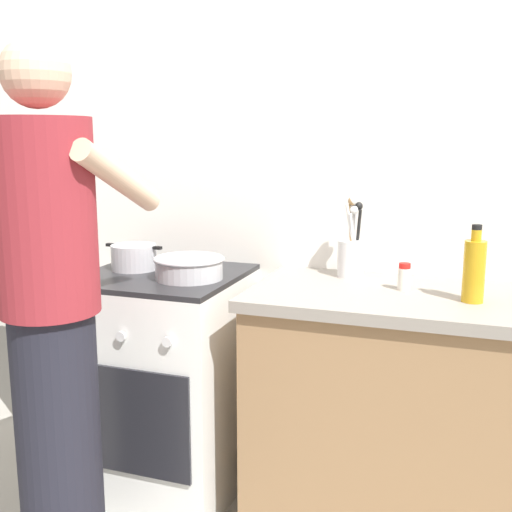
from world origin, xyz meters
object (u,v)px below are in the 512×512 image
object	(u,v)px
pot	(134,257)
utensil_crock	(351,252)
stove_range	(165,382)
oil_bottle	(474,270)
person	(53,324)
spice_bottle	(404,277)
mixing_bowl	(189,267)

from	to	relation	value
pot	utensil_crock	size ratio (longest dim) A/B	0.80
pot	stove_range	bearing A→B (deg)	-13.13
oil_bottle	person	world-z (taller)	person
stove_range	spice_bottle	size ratio (longest dim) A/B	9.44
spice_bottle	oil_bottle	xyz separation A→B (m)	(0.23, -0.09, 0.06)
stove_range	utensil_crock	distance (m)	0.91
oil_bottle	person	size ratio (longest dim) A/B	0.15
mixing_bowl	oil_bottle	world-z (taller)	oil_bottle
pot	mixing_bowl	xyz separation A→B (m)	(0.28, -0.08, -0.00)
pot	oil_bottle	world-z (taller)	oil_bottle
stove_range	oil_bottle	size ratio (longest dim) A/B	3.59
mixing_bowl	spice_bottle	world-z (taller)	spice_bottle
mixing_bowl	utensil_crock	bearing A→B (deg)	22.49
mixing_bowl	spice_bottle	distance (m)	0.78
stove_range	utensil_crock	size ratio (longest dim) A/B	2.93
oil_bottle	pot	bearing A→B (deg)	176.60
pot	oil_bottle	xyz separation A→B (m)	(1.29, -0.08, 0.06)
pot	spice_bottle	size ratio (longest dim) A/B	2.59
utensil_crock	spice_bottle	distance (m)	0.27
pot	utensil_crock	bearing A→B (deg)	10.51
mixing_bowl	oil_bottle	xyz separation A→B (m)	(1.01, 0.00, 0.06)
person	spice_bottle	bearing A→B (deg)	32.84
stove_range	utensil_crock	xyz separation A→B (m)	(0.71, 0.19, 0.55)
stove_range	oil_bottle	xyz separation A→B (m)	(1.15, -0.04, 0.56)
stove_range	pot	distance (m)	0.52
utensil_crock	spice_bottle	xyz separation A→B (m)	(0.21, -0.15, -0.05)
pot	mixing_bowl	distance (m)	0.29
pot	spice_bottle	bearing A→B (deg)	0.51
mixing_bowl	oil_bottle	size ratio (longest dim) A/B	1.06
person	utensil_crock	bearing A→B (deg)	45.52
stove_range	mixing_bowl	world-z (taller)	mixing_bowl
stove_range	spice_bottle	distance (m)	1.05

